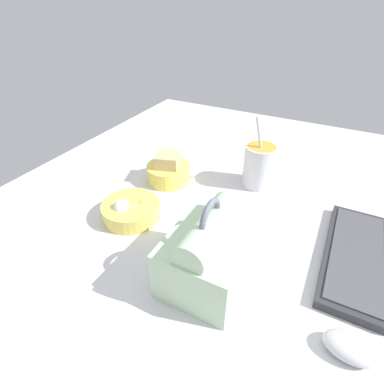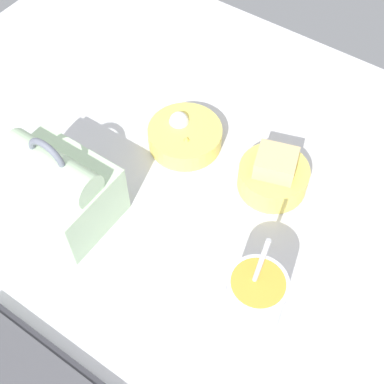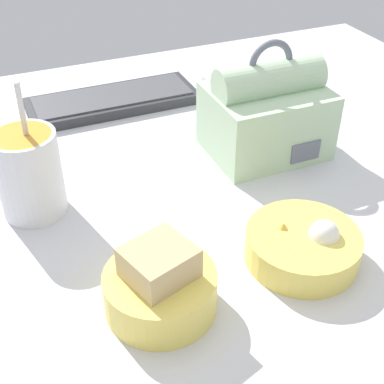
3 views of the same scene
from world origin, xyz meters
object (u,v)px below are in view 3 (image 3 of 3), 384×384
(bento_bowl_snacks, at_px, (302,245))
(lunch_bag, at_px, (266,113))
(soup_cup, at_px, (29,172))
(bento_bowl_sandwich, at_px, (160,286))
(computer_mouse, at_px, (215,79))
(keyboard, at_px, (113,100))

(bento_bowl_snacks, bearing_deg, lunch_bag, 71.09)
(soup_cup, xyz_separation_m, bento_bowl_sandwich, (0.10, -0.23, -0.03))
(soup_cup, height_order, bento_bowl_snacks, soup_cup)
(bento_bowl_snacks, distance_m, computer_mouse, 0.50)
(keyboard, height_order, computer_mouse, computer_mouse)
(keyboard, bearing_deg, computer_mouse, 1.12)
(keyboard, height_order, lunch_bag, lunch_bag)
(keyboard, bearing_deg, bento_bowl_snacks, -78.99)
(soup_cup, distance_m, bento_bowl_sandwich, 0.25)
(lunch_bag, height_order, bento_bowl_snacks, lunch_bag)
(keyboard, xyz_separation_m, soup_cup, (-0.18, -0.26, 0.05))
(lunch_bag, xyz_separation_m, computer_mouse, (0.03, 0.25, -0.05))
(bento_bowl_snacks, bearing_deg, computer_mouse, 76.91)
(bento_bowl_snacks, bearing_deg, keyboard, 101.01)
(bento_bowl_sandwich, height_order, computer_mouse, bento_bowl_sandwich)
(bento_bowl_sandwich, xyz_separation_m, bento_bowl_snacks, (0.18, 0.01, -0.01))
(lunch_bag, distance_m, bento_bowl_snacks, 0.26)
(lunch_bag, relative_size, bento_bowl_sandwich, 1.48)
(keyboard, relative_size, soup_cup, 1.56)
(keyboard, height_order, bento_bowl_sandwich, bento_bowl_sandwich)
(lunch_bag, bearing_deg, bento_bowl_snacks, -108.91)
(keyboard, xyz_separation_m, computer_mouse, (0.21, 0.00, 0.00))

